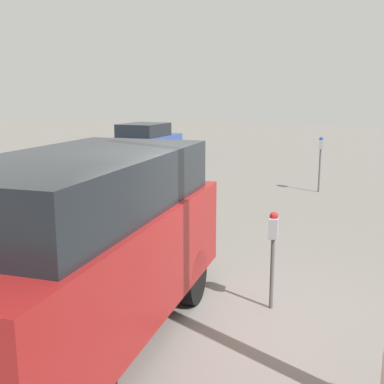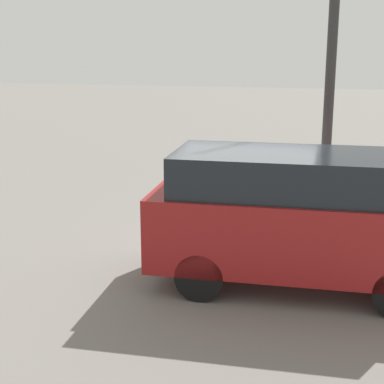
{
  "view_description": "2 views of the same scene",
  "coord_description": "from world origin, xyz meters",
  "px_view_note": "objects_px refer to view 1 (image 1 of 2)",
  "views": [
    {
      "loc": [
        5.37,
        1.5,
        2.76
      ],
      "look_at": [
        -0.53,
        -0.54,
        1.48
      ],
      "focal_mm": 45.0,
      "sensor_mm": 36.0,
      "label": 1
    },
    {
      "loc": [
        1.5,
        -10.05,
        3.75
      ],
      "look_at": [
        -0.91,
        0.01,
        1.09
      ],
      "focal_mm": 55.0,
      "sensor_mm": 36.0,
      "label": 2
    }
  ],
  "objects_px": {
    "parking_meter_far": "(321,152)",
    "parked_van": "(81,244)",
    "car_distant": "(145,140)",
    "parking_meter_near": "(273,238)"
  },
  "relations": [
    {
      "from": "parking_meter_far",
      "to": "parked_van",
      "type": "height_order",
      "value": "parked_van"
    },
    {
      "from": "parking_meter_far",
      "to": "car_distant",
      "type": "distance_m",
      "value": 9.29
    },
    {
      "from": "parking_meter_near",
      "to": "car_distant",
      "type": "distance_m",
      "value": 15.26
    },
    {
      "from": "parked_van",
      "to": "parking_meter_far",
      "type": "bearing_deg",
      "value": 167.75
    },
    {
      "from": "parking_meter_near",
      "to": "parked_van",
      "type": "xyz_separation_m",
      "value": [
        1.58,
        -1.82,
        0.2
      ]
    },
    {
      "from": "parking_meter_near",
      "to": "parked_van",
      "type": "bearing_deg",
      "value": -52.51
    },
    {
      "from": "parking_meter_near",
      "to": "car_distant",
      "type": "height_order",
      "value": "car_distant"
    },
    {
      "from": "parked_van",
      "to": "car_distant",
      "type": "xyz_separation_m",
      "value": [
        -14.71,
        -5.95,
        -0.37
      ]
    },
    {
      "from": "parking_meter_near",
      "to": "car_distant",
      "type": "bearing_deg",
      "value": -152.78
    },
    {
      "from": "parked_van",
      "to": "car_distant",
      "type": "bearing_deg",
      "value": -159.69
    }
  ]
}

